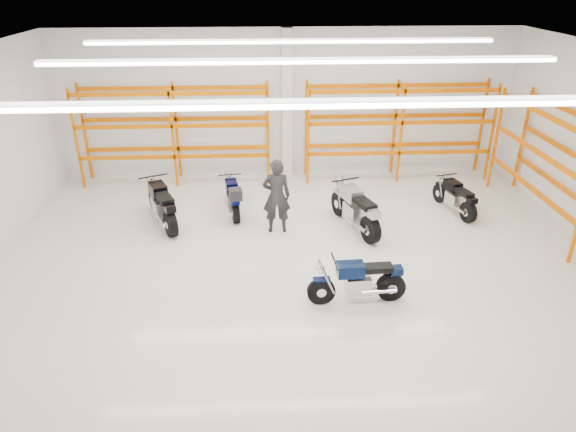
{
  "coord_description": "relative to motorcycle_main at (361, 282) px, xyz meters",
  "views": [
    {
      "loc": [
        -0.82,
        -9.66,
        5.99
      ],
      "look_at": [
        -0.26,
        0.5,
        1.09
      ],
      "focal_mm": 32.0,
      "sensor_mm": 36.0,
      "label": 1
    }
  ],
  "objects": [
    {
      "name": "ground",
      "position": [
        -1.09,
        1.24,
        -0.45
      ],
      "size": [
        14.0,
        14.0,
        0.0
      ],
      "primitive_type": "plane",
      "color": "silver",
      "rests_on": "ground"
    },
    {
      "name": "room_shell",
      "position": [
        -1.09,
        1.27,
        2.83
      ],
      "size": [
        14.02,
        12.02,
        4.51
      ],
      "color": "white",
      "rests_on": "ground"
    },
    {
      "name": "motorcycle_main",
      "position": [
        0.0,
        0.0,
        0.0
      ],
      "size": [
        1.98,
        0.66,
        0.97
      ],
      "color": "black",
      "rests_on": "ground"
    },
    {
      "name": "motorcycle_back_a",
      "position": [
        -4.48,
        3.68,
        0.08
      ],
      "size": [
        1.15,
        2.17,
        1.14
      ],
      "color": "black",
      "rests_on": "ground"
    },
    {
      "name": "motorcycle_back_b",
      "position": [
        -2.69,
        4.18,
        0.03
      ],
      "size": [
        0.7,
        1.98,
        1.02
      ],
      "color": "black",
      "rests_on": "ground"
    },
    {
      "name": "motorcycle_back_c",
      "position": [
        0.44,
        3.1,
        0.08
      ],
      "size": [
        1.02,
        2.26,
        1.15
      ],
      "color": "black",
      "rests_on": "ground"
    },
    {
      "name": "motorcycle_back_d",
      "position": [
        3.3,
        3.95,
        -0.02
      ],
      "size": [
        0.73,
        1.87,
        0.93
      ],
      "color": "black",
      "rests_on": "ground"
    },
    {
      "name": "standing_man",
      "position": [
        -1.56,
        3.16,
        0.5
      ],
      "size": [
        0.7,
        0.46,
        1.91
      ],
      "primitive_type": "imported",
      "rotation": [
        0.0,
        0.0,
        3.15
      ],
      "color": "black",
      "rests_on": "ground"
    },
    {
      "name": "structural_column",
      "position": [
        -1.09,
        7.06,
        1.8
      ],
      "size": [
        0.32,
        0.32,
        4.5
      ],
      "primitive_type": "cube",
      "color": "white",
      "rests_on": "ground"
    },
    {
      "name": "pallet_racking_back_left",
      "position": [
        -4.49,
        6.72,
        1.33
      ],
      "size": [
        5.67,
        0.87,
        3.0
      ],
      "color": "#DC6300",
      "rests_on": "ground"
    },
    {
      "name": "pallet_racking_back_right",
      "position": [
        2.31,
        6.72,
        1.33
      ],
      "size": [
        5.67,
        0.87,
        3.0
      ],
      "color": "#DC6300",
      "rests_on": "ground"
    }
  ]
}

